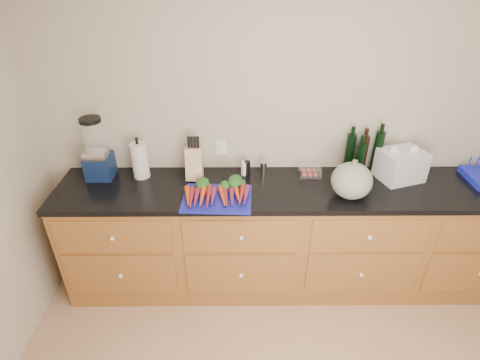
{
  "coord_description": "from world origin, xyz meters",
  "views": [
    {
      "loc": [
        -0.47,
        -1.04,
        2.42
      ],
      "look_at": [
        -0.46,
        1.2,
        1.06
      ],
      "focal_mm": 28.0,
      "sensor_mm": 36.0,
      "label": 1
    }
  ],
  "objects_px": {
    "squash": "(352,181)",
    "knife_block": "(194,163)",
    "tomato_box": "(310,171)",
    "cutting_board": "(217,198)",
    "carrots": "(217,191)",
    "blender_appliance": "(97,152)",
    "paper_towel": "(140,160)"
  },
  "relations": [
    {
      "from": "squash",
      "to": "tomato_box",
      "type": "xyz_separation_m",
      "value": [
        -0.23,
        0.3,
        -0.09
      ]
    },
    {
      "from": "paper_towel",
      "to": "carrots",
      "type": "bearing_deg",
      "value": -24.86
    },
    {
      "from": "cutting_board",
      "to": "blender_appliance",
      "type": "height_order",
      "value": "blender_appliance"
    },
    {
      "from": "tomato_box",
      "to": "blender_appliance",
      "type": "bearing_deg",
      "value": -179.55
    },
    {
      "from": "cutting_board",
      "to": "carrots",
      "type": "xyz_separation_m",
      "value": [
        0.0,
        0.04,
        0.03
      ]
    },
    {
      "from": "squash",
      "to": "knife_block",
      "type": "relative_size",
      "value": 1.15
    },
    {
      "from": "cutting_board",
      "to": "knife_block",
      "type": "height_order",
      "value": "knife_block"
    },
    {
      "from": "paper_towel",
      "to": "knife_block",
      "type": "bearing_deg",
      "value": -2.77
    },
    {
      "from": "blender_appliance",
      "to": "knife_block",
      "type": "distance_m",
      "value": 0.73
    },
    {
      "from": "cutting_board",
      "to": "tomato_box",
      "type": "distance_m",
      "value": 0.78
    },
    {
      "from": "cutting_board",
      "to": "knife_block",
      "type": "bearing_deg",
      "value": 121.32
    },
    {
      "from": "paper_towel",
      "to": "knife_block",
      "type": "distance_m",
      "value": 0.41
    },
    {
      "from": "carrots",
      "to": "knife_block",
      "type": "bearing_deg",
      "value": 125.45
    },
    {
      "from": "knife_block",
      "to": "squash",
      "type": "bearing_deg",
      "value": -13.43
    },
    {
      "from": "cutting_board",
      "to": "squash",
      "type": "relative_size",
      "value": 1.69
    },
    {
      "from": "carrots",
      "to": "tomato_box",
      "type": "relative_size",
      "value": 2.81
    },
    {
      "from": "squash",
      "to": "blender_appliance",
      "type": "xyz_separation_m",
      "value": [
        -1.84,
        0.28,
        0.08
      ]
    },
    {
      "from": "knife_block",
      "to": "paper_towel",
      "type": "bearing_deg",
      "value": 177.23
    },
    {
      "from": "carrots",
      "to": "blender_appliance",
      "type": "bearing_deg",
      "value": 163.19
    },
    {
      "from": "tomato_box",
      "to": "squash",
      "type": "bearing_deg",
      "value": -51.89
    },
    {
      "from": "cutting_board",
      "to": "carrots",
      "type": "distance_m",
      "value": 0.05
    },
    {
      "from": "carrots",
      "to": "squash",
      "type": "xyz_separation_m",
      "value": [
        0.94,
        -0.01,
        0.09
      ]
    },
    {
      "from": "blender_appliance",
      "to": "carrots",
      "type": "bearing_deg",
      "value": -16.81
    },
    {
      "from": "paper_towel",
      "to": "cutting_board",
      "type": "bearing_deg",
      "value": -28.22
    },
    {
      "from": "blender_appliance",
      "to": "knife_block",
      "type": "xyz_separation_m",
      "value": [
        0.72,
        -0.02,
        -0.09
      ]
    },
    {
      "from": "squash",
      "to": "paper_towel",
      "type": "xyz_separation_m",
      "value": [
        -1.53,
        0.29,
        0.01
      ]
    },
    {
      "from": "knife_block",
      "to": "tomato_box",
      "type": "height_order",
      "value": "knife_block"
    },
    {
      "from": "cutting_board",
      "to": "squash",
      "type": "distance_m",
      "value": 0.94
    },
    {
      "from": "squash",
      "to": "tomato_box",
      "type": "height_order",
      "value": "squash"
    },
    {
      "from": "cutting_board",
      "to": "tomato_box",
      "type": "height_order",
      "value": "tomato_box"
    },
    {
      "from": "knife_block",
      "to": "tomato_box",
      "type": "bearing_deg",
      "value": 1.94
    },
    {
      "from": "squash",
      "to": "tomato_box",
      "type": "bearing_deg",
      "value": 128.11
    }
  ]
}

